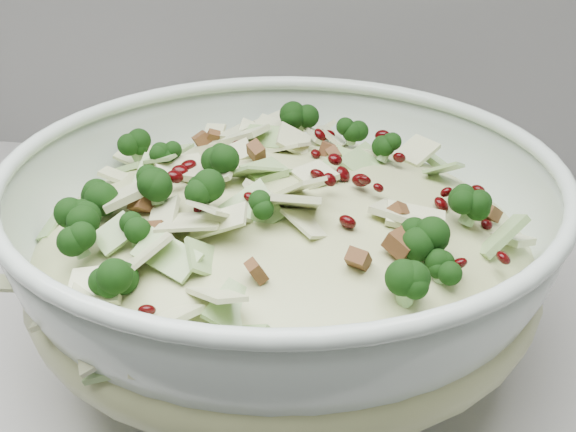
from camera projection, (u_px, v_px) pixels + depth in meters
The scene contains 2 objects.
mixing_bowl at pixel (283, 260), 0.60m from camera, with size 0.47×0.47×0.16m.
salad at pixel (283, 229), 0.59m from camera, with size 0.44×0.44×0.16m.
Camera 1 is at (-0.24, 1.09, 1.30)m, focal length 50.00 mm.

